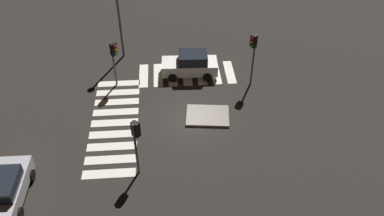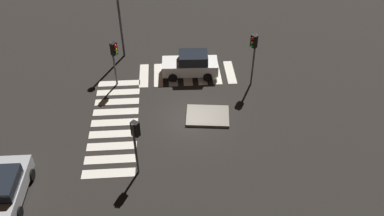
% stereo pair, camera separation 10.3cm
% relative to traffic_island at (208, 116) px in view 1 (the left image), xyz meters
% --- Properties ---
extents(ground_plane, '(80.00, 80.00, 0.00)m').
position_rel_traffic_island_xyz_m(ground_plane, '(1.10, 0.16, -0.09)').
color(ground_plane, black).
extents(traffic_island, '(3.20, 2.55, 0.18)m').
position_rel_traffic_island_xyz_m(traffic_island, '(0.00, 0.00, 0.00)').
color(traffic_island, gray).
rests_on(traffic_island, ground).
extents(car_silver, '(2.10, 4.41, 1.91)m').
position_rel_traffic_island_xyz_m(car_silver, '(11.81, 6.26, 0.85)').
color(car_silver, '#9EA0A5').
rests_on(car_silver, ground).
extents(car_white, '(4.47, 2.21, 1.92)m').
position_rel_traffic_island_xyz_m(car_white, '(0.83, -5.29, 0.85)').
color(car_white, silver).
rests_on(car_white, ground).
extents(traffic_light_south, '(0.53, 0.54, 4.33)m').
position_rel_traffic_island_xyz_m(traffic_light_south, '(-3.61, -3.56, 3.19)').
color(traffic_light_south, '#47474C').
rests_on(traffic_light_south, ground).
extents(traffic_light_north, '(0.54, 0.53, 3.87)m').
position_rel_traffic_island_xyz_m(traffic_light_north, '(4.57, 4.67, 2.84)').
color(traffic_light_north, '#47474C').
rests_on(traffic_light_north, ground).
extents(traffic_light_east, '(0.53, 0.54, 3.72)m').
position_rel_traffic_island_xyz_m(traffic_light_east, '(6.48, -4.24, 2.73)').
color(traffic_light_east, '#47474C').
rests_on(traffic_light_east, ground).
extents(crosswalk_near, '(7.60, 3.20, 0.02)m').
position_rel_traffic_island_xyz_m(crosswalk_near, '(1.10, -5.36, -0.08)').
color(crosswalk_near, silver).
rests_on(crosswalk_near, ground).
extents(crosswalk_side, '(3.20, 9.90, 0.02)m').
position_rel_traffic_island_xyz_m(crosswalk_side, '(6.44, 0.16, -0.08)').
color(crosswalk_side, silver).
rests_on(crosswalk_side, ground).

